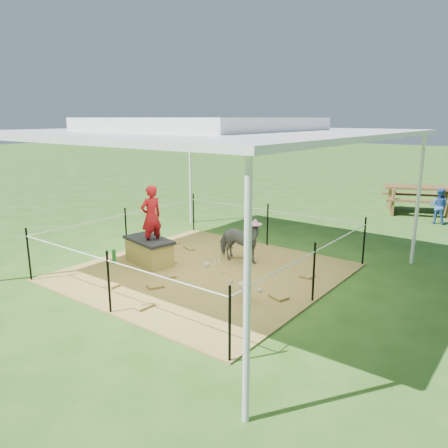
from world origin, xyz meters
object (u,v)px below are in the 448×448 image
Objects in this scene: green_bottle at (114,257)px; distant_person at (439,206)px; straw_bale at (149,252)px; foal at (245,285)px; picnic_table_near at (418,200)px; woman at (151,212)px; pony at (239,242)px.

distant_person is (4.39, 7.80, 0.33)m from green_bottle.
foal is (2.56, -0.32, 0.02)m from straw_bale.
green_bottle is at bearing -133.83° from picnic_table_near.
green_bottle is at bearing -140.71° from straw_bale.
straw_bale is 1.16× the size of foal.
foal is at bearing 81.00° from distant_person.
green_bottle is 8.96m from distant_person.
woman is at bearing 34.70° from green_bottle.
straw_bale is at bearing -78.03° from woman.
pony is at bearing 142.77° from woman.
foal is (2.46, -0.32, -0.83)m from woman.
woman is at bearing 126.88° from pony.
pony is 7.54m from picnic_table_near.
foal is at bearing -7.22° from straw_bale.
distant_person is (3.74, 7.35, -0.61)m from woman.
pony is 1.02× the size of distant_person.
distant_person is (2.44, 6.22, 0.04)m from pony.
straw_bale is 8.30m from distant_person.
green_bottle is 2.53m from pony.
woman is at bearing 63.47° from distant_person.
pony reaches higher than green_bottle.
woman is at bearing 0.00° from straw_bale.
woman reaches higher than picnic_table_near.
picnic_table_near is 1.41m from distant_person.
green_bottle is 0.28× the size of pony.
picnic_table_near reaches higher than green_bottle.
foal is at bearing -145.46° from pony.
distant_person is at bearing -25.30° from pony.
distant_person is (0.82, -1.14, 0.08)m from picnic_table_near.
picnic_table_near is at bearing 68.20° from green_bottle.
straw_bale is 2.59m from foal.
picnic_table_near is at bearing 108.31° from foal.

